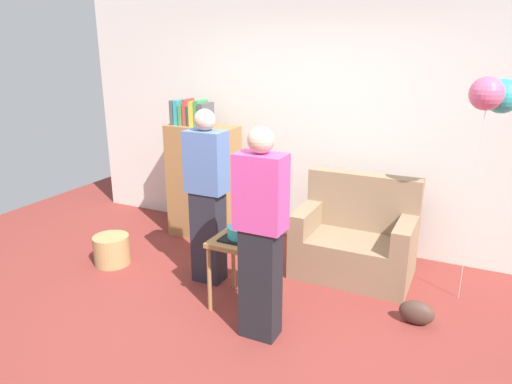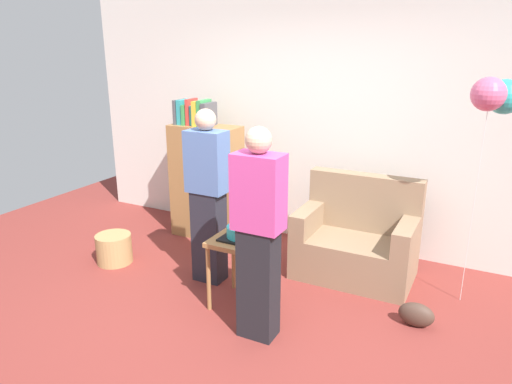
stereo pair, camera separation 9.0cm
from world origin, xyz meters
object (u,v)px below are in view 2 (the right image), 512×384
at_px(birthday_cake, 242,233).
at_px(balloon_bunch, 497,96).
at_px(side_table, 242,249).
at_px(person_blowing_candles, 208,197).
at_px(bookshelf, 206,179).
at_px(couch, 357,242).
at_px(person_holding_cake, 258,235).
at_px(wicker_basket, 114,249).
at_px(handbag, 416,315).

bearing_deg(birthday_cake, balloon_bunch, 28.80).
distance_m(side_table, person_blowing_candles, 0.64).
height_order(bookshelf, person_blowing_candles, person_blowing_candles).
relative_size(couch, side_table, 1.78).
height_order(person_blowing_candles, person_holding_cake, same).
relative_size(wicker_basket, handbag, 1.29).
bearing_deg(couch, bookshelf, 174.61).
xyz_separation_m(couch, handbag, (0.69, -0.66, -0.24)).
bearing_deg(wicker_basket, couch, 21.15).
relative_size(handbag, balloon_bunch, 0.15).
distance_m(person_blowing_candles, handbag, 2.03).
bearing_deg(birthday_cake, person_holding_cake, -46.42).
bearing_deg(balloon_bunch, person_blowing_candles, -162.72).
height_order(couch, bookshelf, bookshelf).
distance_m(couch, side_table, 1.24).
distance_m(side_table, person_holding_cake, 0.56).
bearing_deg(bookshelf, balloon_bunch, -4.38).
relative_size(bookshelf, person_blowing_candles, 0.97).
xyz_separation_m(bookshelf, side_table, (1.11, -1.17, -0.17)).
height_order(birthday_cake, wicker_basket, birthday_cake).
xyz_separation_m(birthday_cake, handbag, (1.40, 0.33, -0.57)).
bearing_deg(balloon_bunch, bookshelf, 175.62).
bearing_deg(birthday_cake, bookshelf, 133.60).
relative_size(bookshelf, birthday_cake, 4.96).
distance_m(couch, person_blowing_candles, 1.50).
relative_size(bookshelf, side_table, 2.57).
xyz_separation_m(couch, side_table, (-0.71, -1.00, 0.18)).
relative_size(wicker_basket, balloon_bunch, 0.19).
bearing_deg(balloon_bunch, person_holding_cake, -137.47).
bearing_deg(wicker_basket, person_blowing_candles, 7.56).
bearing_deg(wicker_basket, side_table, -4.21).
relative_size(bookshelf, handbag, 5.66).
bearing_deg(wicker_basket, birthday_cake, -4.21).
bearing_deg(birthday_cake, handbag, 13.50).
relative_size(bookshelf, wicker_basket, 4.41).
bearing_deg(bookshelf, handbag, -18.42).
xyz_separation_m(person_holding_cake, handbag, (1.07, 0.68, -0.73)).
relative_size(person_blowing_candles, balloon_bunch, 0.85).
distance_m(couch, person_holding_cake, 1.48).
bearing_deg(handbag, wicker_basket, -175.78).
relative_size(side_table, wicker_basket, 1.71).
height_order(couch, balloon_bunch, balloon_bunch).
bearing_deg(bookshelf, person_holding_cake, -46.41).
bearing_deg(side_table, balloon_bunch, 28.80).
distance_m(couch, bookshelf, 1.86).
bearing_deg(person_holding_cake, side_table, -22.65).
bearing_deg(person_blowing_candles, handbag, -11.83).
bearing_deg(person_holding_cake, couch, -82.25).
distance_m(person_holding_cake, handbag, 1.46).
relative_size(side_table, handbag, 2.20).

